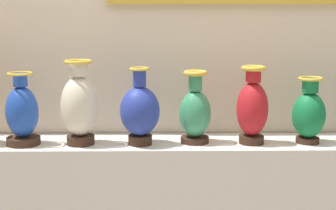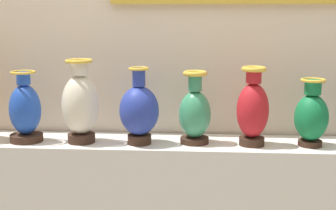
{
  "view_description": "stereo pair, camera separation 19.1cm",
  "coord_description": "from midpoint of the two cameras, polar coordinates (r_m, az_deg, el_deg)",
  "views": [
    {
      "loc": [
        -0.03,
        -2.29,
        1.6
      ],
      "look_at": [
        0.0,
        0.0,
        1.18
      ],
      "focal_mm": 52.05,
      "sensor_mm": 36.0,
      "label": 1
    },
    {
      "loc": [
        0.16,
        -2.28,
        1.6
      ],
      "look_at": [
        0.0,
        0.0,
        1.18
      ],
      "focal_mm": 52.05,
      "sensor_mm": 36.0,
      "label": 2
    }
  ],
  "objects": [
    {
      "name": "vase_ivory",
      "position": [
        2.33,
        -12.64,
        -0.09
      ],
      "size": [
        0.18,
        0.18,
        0.4
      ],
      "color": "#382319",
      "rests_on": "display_shelf"
    },
    {
      "name": "back_wall",
      "position": [
        2.52,
        -2.15,
        5.43
      ],
      "size": [
        5.5,
        0.14,
        2.74
      ],
      "color": "beige",
      "rests_on": "ground_plane"
    },
    {
      "name": "vase_crimson",
      "position": [
        2.31,
        7.53,
        -0.38
      ],
      "size": [
        0.15,
        0.15,
        0.37
      ],
      "color": "#382319",
      "rests_on": "display_shelf"
    },
    {
      "name": "vase_sapphire",
      "position": [
        2.41,
        -18.92,
        -0.98
      ],
      "size": [
        0.16,
        0.16,
        0.34
      ],
      "color": "#382319",
      "rests_on": "display_shelf"
    },
    {
      "name": "vase_jade",
      "position": [
        2.31,
        0.83,
        -0.89
      ],
      "size": [
        0.15,
        0.15,
        0.35
      ],
      "color": "#382319",
      "rests_on": "display_shelf"
    },
    {
      "name": "vase_emerald",
      "position": [
        2.38,
        13.99,
        -1.0
      ],
      "size": [
        0.16,
        0.16,
        0.32
      ],
      "color": "#382319",
      "rests_on": "display_shelf"
    },
    {
      "name": "vase_cobalt",
      "position": [
        2.29,
        -5.71,
        -0.75
      ],
      "size": [
        0.19,
        0.19,
        0.37
      ],
      "color": "#382319",
      "rests_on": "display_shelf"
    }
  ]
}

